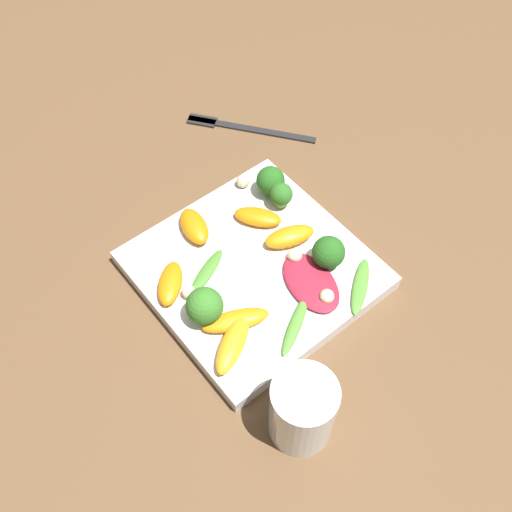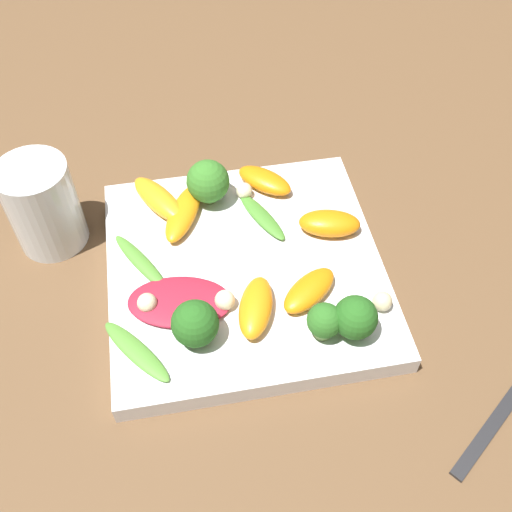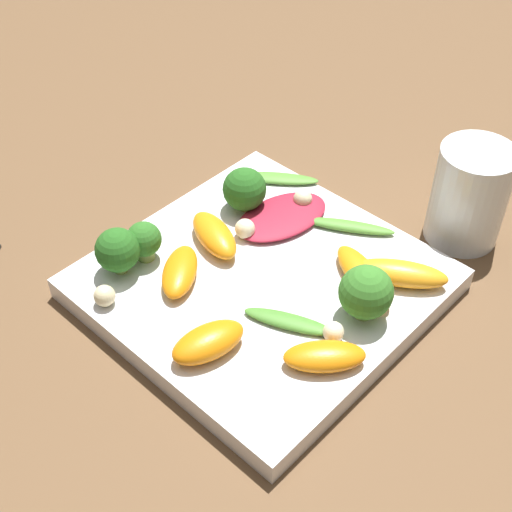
% 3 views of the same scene
% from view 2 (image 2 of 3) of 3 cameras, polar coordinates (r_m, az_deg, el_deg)
% --- Properties ---
extents(ground_plane, '(2.40, 2.40, 0.00)m').
position_cam_2_polar(ground_plane, '(0.58, -1.03, -1.98)').
color(ground_plane, brown).
extents(plate, '(0.26, 0.26, 0.02)m').
position_cam_2_polar(plate, '(0.58, -1.05, -1.35)').
color(plate, white).
rests_on(plate, ground_plane).
extents(drinking_glass, '(0.07, 0.07, 0.09)m').
position_cam_2_polar(drinking_glass, '(0.62, -19.64, 4.54)').
color(drinking_glass, white).
rests_on(drinking_glass, ground_plane).
extents(radicchio_leaf_0, '(0.07, 0.10, 0.01)m').
position_cam_2_polar(radicchio_leaf_0, '(0.54, -7.27, -4.34)').
color(radicchio_leaf_0, maroon).
rests_on(radicchio_leaf_0, plate).
extents(orange_segment_0, '(0.08, 0.06, 0.02)m').
position_cam_2_polar(orange_segment_0, '(0.62, -9.21, 5.33)').
color(orange_segment_0, orange).
rests_on(orange_segment_0, plate).
extents(orange_segment_1, '(0.06, 0.06, 0.02)m').
position_cam_2_polar(orange_segment_1, '(0.63, 0.83, 7.20)').
color(orange_segment_1, orange).
rests_on(orange_segment_1, plate).
extents(orange_segment_2, '(0.05, 0.07, 0.02)m').
position_cam_2_polar(orange_segment_2, '(0.59, 7.01, 3.11)').
color(orange_segment_2, orange).
rests_on(orange_segment_2, plate).
extents(orange_segment_3, '(0.06, 0.07, 0.02)m').
position_cam_2_polar(orange_segment_3, '(0.54, 5.09, -3.27)').
color(orange_segment_3, orange).
rests_on(orange_segment_3, plate).
extents(orange_segment_4, '(0.08, 0.06, 0.02)m').
position_cam_2_polar(orange_segment_4, '(0.60, -6.94, 4.08)').
color(orange_segment_4, orange).
rests_on(orange_segment_4, plate).
extents(orange_segment_5, '(0.07, 0.05, 0.02)m').
position_cam_2_polar(orange_segment_5, '(0.53, 0.47, -4.83)').
color(orange_segment_5, orange).
rests_on(orange_segment_5, plate).
extents(broccoli_floret_0, '(0.04, 0.04, 0.05)m').
position_cam_2_polar(broccoli_floret_0, '(0.61, -4.60, 7.06)').
color(broccoli_floret_0, '#7A9E51').
rests_on(broccoli_floret_0, plate).
extents(broccoli_floret_1, '(0.04, 0.04, 0.04)m').
position_cam_2_polar(broccoli_floret_1, '(0.51, 9.44, -5.83)').
color(broccoli_floret_1, '#7A9E51').
rests_on(broccoli_floret_1, plate).
extents(broccoli_floret_2, '(0.04, 0.04, 0.04)m').
position_cam_2_polar(broccoli_floret_2, '(0.51, -5.83, -6.44)').
color(broccoli_floret_2, '#84AD5B').
rests_on(broccoli_floret_2, plate).
extents(broccoli_floret_3, '(0.03, 0.03, 0.04)m').
position_cam_2_polar(broccoli_floret_3, '(0.51, 6.54, -6.20)').
color(broccoli_floret_3, '#7A9E51').
rests_on(broccoli_floret_3, plate).
extents(arugula_sprig_0, '(0.07, 0.05, 0.01)m').
position_cam_2_polar(arugula_sprig_0, '(0.60, 0.57, 3.78)').
color(arugula_sprig_0, '#47842D').
rests_on(arugula_sprig_0, plate).
extents(arugula_sprig_1, '(0.08, 0.05, 0.01)m').
position_cam_2_polar(arugula_sprig_1, '(0.57, -10.95, -0.52)').
color(arugula_sprig_1, '#518E33').
rests_on(arugula_sprig_1, plate).
extents(arugula_sprig_2, '(0.08, 0.06, 0.01)m').
position_cam_2_polar(arugula_sprig_2, '(0.52, -11.33, -8.89)').
color(arugula_sprig_2, '#518E33').
rests_on(arugula_sprig_2, plate).
extents(macadamia_nut_0, '(0.02, 0.02, 0.02)m').
position_cam_2_polar(macadamia_nut_0, '(0.54, -10.33, -4.41)').
color(macadamia_nut_0, beige).
rests_on(macadamia_nut_0, plate).
extents(macadamia_nut_1, '(0.02, 0.02, 0.02)m').
position_cam_2_polar(macadamia_nut_1, '(0.62, -1.14, 6.25)').
color(macadamia_nut_1, beige).
rests_on(macadamia_nut_1, plate).
extents(macadamia_nut_2, '(0.02, 0.02, 0.02)m').
position_cam_2_polar(macadamia_nut_2, '(0.54, 11.93, -4.24)').
color(macadamia_nut_2, beige).
rests_on(macadamia_nut_2, plate).
extents(macadamia_nut_3, '(0.02, 0.02, 0.02)m').
position_cam_2_polar(macadamia_nut_3, '(0.53, -2.98, -4.22)').
color(macadamia_nut_3, beige).
rests_on(macadamia_nut_3, plate).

